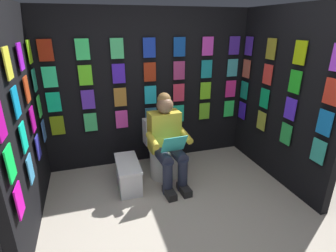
{
  "coord_description": "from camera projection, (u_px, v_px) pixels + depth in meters",
  "views": [
    {
      "loc": [
        0.84,
        1.77,
        1.98
      ],
      "look_at": [
        -0.02,
        -1.02,
        0.85
      ],
      "focal_mm": 28.24,
      "sensor_mm": 36.0,
      "label": 1
    }
  ],
  "objects": [
    {
      "name": "display_wall_right",
      "position": [
        18.0,
        122.0,
        2.54
      ],
      "size": [
        0.14,
        1.85,
        2.21
      ],
      "color": "black",
      "rests_on": "ground"
    },
    {
      "name": "ground_plane",
      "position": [
        197.0,
        246.0,
        2.53
      ],
      "size": [
        30.0,
        30.0,
        0.0
      ],
      "primitive_type": "plane",
      "color": "#B2A899"
    },
    {
      "name": "comic_longbox_near",
      "position": [
        128.0,
        174.0,
        3.4
      ],
      "size": [
        0.29,
        0.62,
        0.35
      ],
      "rotation": [
        0.0,
        0.0,
        -0.01
      ],
      "color": "silver",
      "rests_on": "ground"
    },
    {
      "name": "display_wall_left",
      "position": [
        283.0,
        97.0,
        3.37
      ],
      "size": [
        0.14,
        1.85,
        2.21
      ],
      "color": "black",
      "rests_on": "ground"
    },
    {
      "name": "toilet",
      "position": [
        162.0,
        152.0,
        3.65
      ],
      "size": [
        0.42,
        0.57,
        0.77
      ],
      "rotation": [
        0.0,
        0.0,
        0.07
      ],
      "color": "white",
      "rests_on": "ground"
    },
    {
      "name": "person_reading",
      "position": [
        168.0,
        140.0,
        3.35
      ],
      "size": [
        0.55,
        0.7,
        1.19
      ],
      "rotation": [
        0.0,
        0.0,
        0.07
      ],
      "color": "gold",
      "rests_on": "ground"
    },
    {
      "name": "display_wall_back",
      "position": [
        149.0,
        89.0,
        3.82
      ],
      "size": [
        3.05,
        0.14,
        2.21
      ],
      "color": "black",
      "rests_on": "ground"
    }
  ]
}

